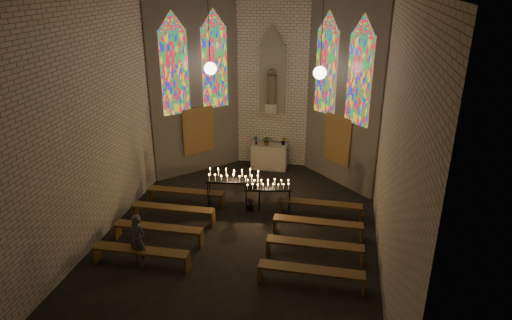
# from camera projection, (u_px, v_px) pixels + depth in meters

# --- Properties ---
(floor) EXTENTS (12.00, 12.00, 0.00)m
(floor) POSITION_uv_depth(u_px,v_px,m) (238.00, 240.00, 13.43)
(floor) COLOR black
(floor) RESTS_ON ground
(room) EXTENTS (8.22, 12.43, 7.00)m
(room) POSITION_uv_depth(u_px,v_px,m) (260.00, 90.00, 15.07)
(room) COLOR beige
(room) RESTS_ON ground
(altar) EXTENTS (1.40, 0.60, 1.00)m
(altar) POSITION_uv_depth(u_px,v_px,m) (269.00, 157.00, 18.18)
(altar) COLOR #B8A996
(altar) RESTS_ON ground
(flower_vase_left) EXTENTS (0.21, 0.16, 0.36)m
(flower_vase_left) POSITION_uv_depth(u_px,v_px,m) (256.00, 140.00, 17.96)
(flower_vase_left) COLOR #4C723F
(flower_vase_left) RESTS_ON altar
(flower_vase_center) EXTENTS (0.41, 0.37, 0.40)m
(flower_vase_center) POSITION_uv_depth(u_px,v_px,m) (267.00, 141.00, 17.84)
(flower_vase_center) COLOR #4C723F
(flower_vase_center) RESTS_ON altar
(flower_vase_right) EXTENTS (0.23, 0.20, 0.35)m
(flower_vase_right) POSITION_uv_depth(u_px,v_px,m) (284.00, 141.00, 17.89)
(flower_vase_right) COLOR #4C723F
(flower_vase_right) RESTS_ON altar
(aisle_flower_pot) EXTENTS (0.27, 0.27, 0.41)m
(aisle_flower_pot) POSITION_uv_depth(u_px,v_px,m) (250.00, 205.00, 15.04)
(aisle_flower_pot) COLOR #4C723F
(aisle_flower_pot) RESTS_ON ground
(votive_stand_left) EXTENTS (1.83, 0.65, 1.31)m
(votive_stand_left) POSITION_uv_depth(u_px,v_px,m) (234.00, 178.00, 14.78)
(votive_stand_left) COLOR black
(votive_stand_left) RESTS_ON ground
(votive_stand_right) EXTENTS (1.54, 0.63, 1.10)m
(votive_stand_right) POSITION_uv_depth(u_px,v_px,m) (268.00, 186.00, 14.63)
(votive_stand_right) COLOR black
(votive_stand_right) RESTS_ON ground
(pew_left_0) EXTENTS (2.64, 0.39, 0.51)m
(pew_left_0) POSITION_uv_depth(u_px,v_px,m) (186.00, 193.00, 15.39)
(pew_left_0) COLOR brown
(pew_left_0) RESTS_ON ground
(pew_right_0) EXTENTS (2.64, 0.39, 0.51)m
(pew_right_0) POSITION_uv_depth(u_px,v_px,m) (320.00, 205.00, 14.58)
(pew_right_0) COLOR brown
(pew_right_0) RESTS_ON ground
(pew_left_1) EXTENTS (2.64, 0.39, 0.51)m
(pew_left_1) POSITION_uv_depth(u_px,v_px,m) (173.00, 210.00, 14.30)
(pew_left_1) COLOR brown
(pew_left_1) RESTS_ON ground
(pew_right_1) EXTENTS (2.64, 0.39, 0.51)m
(pew_right_1) POSITION_uv_depth(u_px,v_px,m) (318.00, 224.00, 13.49)
(pew_right_1) COLOR brown
(pew_right_1) RESTS_ON ground
(pew_left_2) EXTENTS (2.64, 0.39, 0.51)m
(pew_left_2) POSITION_uv_depth(u_px,v_px,m) (158.00, 229.00, 13.21)
(pew_left_2) COLOR brown
(pew_left_2) RESTS_ON ground
(pew_right_2) EXTENTS (2.64, 0.39, 0.51)m
(pew_right_2) POSITION_uv_depth(u_px,v_px,m) (315.00, 246.00, 12.41)
(pew_right_2) COLOR brown
(pew_right_2) RESTS_ON ground
(pew_left_3) EXTENTS (2.64, 0.39, 0.51)m
(pew_left_3) POSITION_uv_depth(u_px,v_px,m) (141.00, 252.00, 12.12)
(pew_left_3) COLOR brown
(pew_left_3) RESTS_ON ground
(pew_right_3) EXTENTS (2.64, 0.39, 0.51)m
(pew_right_3) POSITION_uv_depth(u_px,v_px,m) (311.00, 272.00, 11.32)
(pew_right_3) COLOR brown
(pew_right_3) RESTS_ON ground
(visitor) EXTENTS (0.62, 0.50, 1.47)m
(visitor) POSITION_uv_depth(u_px,v_px,m) (137.00, 241.00, 12.06)
(visitor) COLOR #474750
(visitor) RESTS_ON ground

